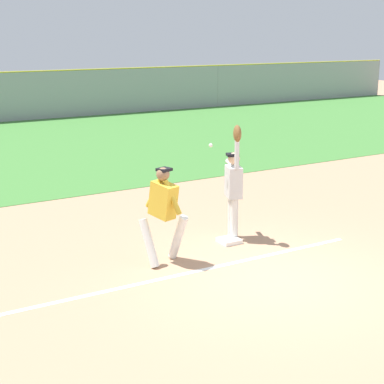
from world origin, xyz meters
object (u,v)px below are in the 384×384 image
at_px(first_base, 229,241).
at_px(fielder, 234,183).
at_px(parked_car_silver, 133,90).
at_px(baseball, 211,145).
at_px(parked_car_red, 47,95).
at_px(runner, 163,209).

height_order(first_base, fielder, fielder).
xyz_separation_m(first_base, parked_car_silver, (8.98, 23.18, 0.63)).
xyz_separation_m(baseball, parked_car_red, (4.03, 22.73, -1.19)).
relative_size(runner, parked_car_silver, 0.38).
height_order(fielder, runner, fielder).
bearing_deg(first_base, parked_car_red, 80.57).
distance_m(first_base, parked_car_red, 23.45).
height_order(fielder, parked_car_red, fielder).
height_order(runner, parked_car_red, runner).
bearing_deg(parked_car_silver, parked_car_red, 177.62).
xyz_separation_m(runner, parked_car_silver, (10.56, 23.47, -0.32)).
bearing_deg(runner, fielder, -3.00).
xyz_separation_m(fielder, parked_car_red, (3.65, 22.97, -0.45)).
height_order(baseball, parked_car_silver, baseball).
bearing_deg(first_base, runner, -169.39).
bearing_deg(runner, parked_car_silver, 48.46).
height_order(first_base, runner, runner).
relative_size(first_base, fielder, 0.17).
bearing_deg(parked_car_silver, runner, -117.22).
bearing_deg(first_base, fielder, 39.01).
xyz_separation_m(fielder, baseball, (-0.38, 0.24, 0.74)).
bearing_deg(runner, first_base, -6.70).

